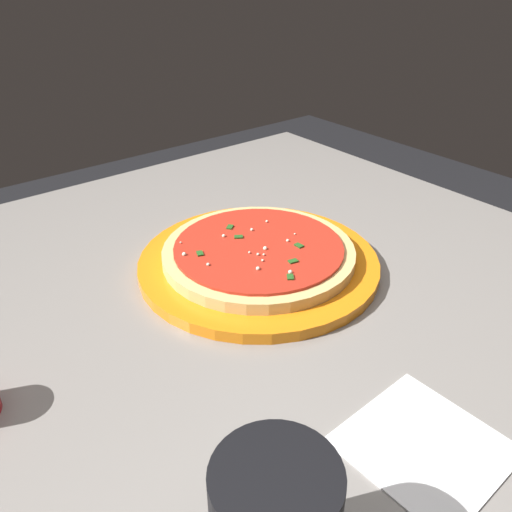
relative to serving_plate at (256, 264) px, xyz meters
name	(u,v)px	position (x,y,z in m)	size (l,w,h in m)	color
restaurant_table	(274,356)	(0.00, 0.04, -0.15)	(0.89, 0.96, 0.75)	black
serving_plate	(256,264)	(0.00, 0.00, 0.00)	(0.33, 0.33, 0.02)	orange
pizza	(256,253)	(0.00, 0.00, 0.02)	(0.26, 0.26, 0.02)	#DBB26B
napkin_folded_right	(424,446)	(0.07, 0.33, -0.01)	(0.13, 0.13, 0.00)	white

